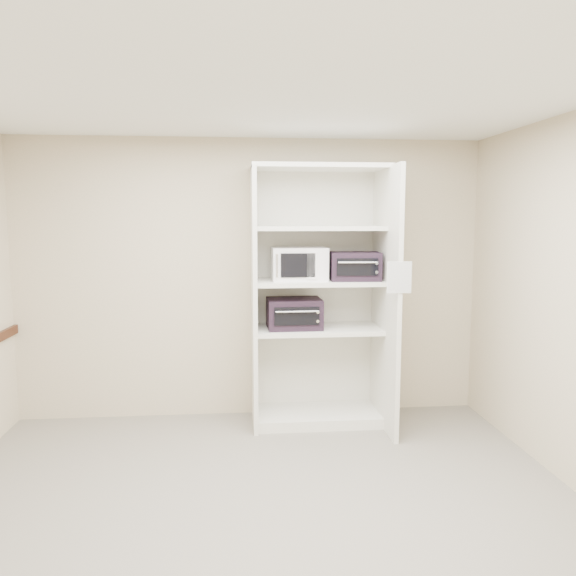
{
  "coord_description": "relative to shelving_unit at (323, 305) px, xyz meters",
  "views": [
    {
      "loc": [
        -0.15,
        -3.45,
        1.94
      ],
      "look_at": [
        0.3,
        1.31,
        1.34
      ],
      "focal_mm": 35.0,
      "sensor_mm": 36.0,
      "label": 1
    }
  ],
  "objects": [
    {
      "name": "floor",
      "position": [
        -0.67,
        -1.7,
        -1.13
      ],
      "size": [
        4.5,
        4.0,
        0.01
      ],
      "primitive_type": "cube",
      "color": "#6D655C",
      "rests_on": "ground"
    },
    {
      "name": "ceiling",
      "position": [
        -0.67,
        -1.7,
        1.57
      ],
      "size": [
        4.5,
        4.0,
        0.01
      ],
      "primitive_type": "cube",
      "color": "white"
    },
    {
      "name": "wall_back",
      "position": [
        -0.67,
        0.3,
        0.22
      ],
      "size": [
        4.5,
        0.02,
        2.7
      ],
      "primitive_type": "cube",
      "color": "beige",
      "rests_on": "ground"
    },
    {
      "name": "wall_front",
      "position": [
        -0.67,
        -3.7,
        0.22
      ],
      "size": [
        4.5,
        0.02,
        2.7
      ],
      "primitive_type": "cube",
      "color": "beige",
      "rests_on": "ground"
    },
    {
      "name": "shelving_unit",
      "position": [
        0.0,
        0.0,
        0.0
      ],
      "size": [
        1.24,
        0.92,
        2.42
      ],
      "color": "silver",
      "rests_on": "floor"
    },
    {
      "name": "microwave",
      "position": [
        -0.22,
        0.02,
        0.39
      ],
      "size": [
        0.5,
        0.38,
        0.3
      ],
      "primitive_type": "cube",
      "rotation": [
        0.0,
        0.0,
        -0.0
      ],
      "color": "white",
      "rests_on": "shelving_unit"
    },
    {
      "name": "toaster_oven_upper",
      "position": [
        0.29,
        -0.06,
        0.37
      ],
      "size": [
        0.48,
        0.37,
        0.26
      ],
      "primitive_type": "cube",
      "rotation": [
        0.0,
        0.0,
        -0.07
      ],
      "color": "black",
      "rests_on": "shelving_unit"
    },
    {
      "name": "toaster_oven_lower",
      "position": [
        -0.27,
        -0.02,
        -0.07
      ],
      "size": [
        0.51,
        0.39,
        0.28
      ],
      "primitive_type": "cube",
      "rotation": [
        0.0,
        0.0,
        0.02
      ],
      "color": "black",
      "rests_on": "shelving_unit"
    },
    {
      "name": "paper_sign",
      "position": [
        0.54,
        -0.63,
        0.32
      ],
      "size": [
        0.2,
        0.01,
        0.26
      ],
      "primitive_type": "cube",
      "rotation": [
        0.0,
        0.0,
        0.01
      ],
      "color": "white",
      "rests_on": "shelving_unit"
    }
  ]
}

